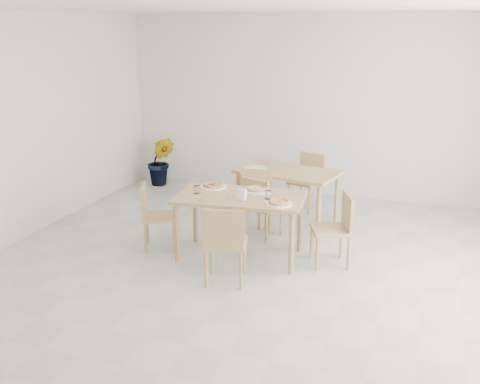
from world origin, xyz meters
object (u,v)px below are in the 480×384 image
(pizza_margherita, at_px, (279,202))
(plate_empty, at_px, (255,168))
(plate_pepperoni, at_px, (213,187))
(chair_back_s, at_px, (259,203))
(tumbler_a, at_px, (197,190))
(pizza_pepperoni, at_px, (213,185))
(main_table, at_px, (240,203))
(chair_west, at_px, (153,212))
(chair_south, at_px, (225,240))
(chair_north, at_px, (255,198))
(potted_plant, at_px, (161,161))
(plate_margherita, at_px, (279,204))
(napkin_holder, at_px, (242,195))
(chair_east, at_px, (338,224))
(chair_back_n, at_px, (308,177))
(pizza_mushroom, at_px, (256,189))
(tumbler_b, at_px, (268,195))
(plate_mushroom, at_px, (256,191))
(second_table, at_px, (288,177))

(pizza_margherita, height_order, plate_empty, pizza_margherita)
(plate_pepperoni, xyz_separation_m, chair_back_s, (0.45, 0.42, -0.29))
(tumbler_a, bearing_deg, pizza_pepperoni, 74.07)
(main_table, relative_size, chair_back_s, 1.89)
(chair_west, bearing_deg, chair_south, -144.52)
(chair_north, xyz_separation_m, pizza_margherita, (0.58, -1.00, 0.30))
(chair_back_s, relative_size, potted_plant, 0.97)
(plate_margherita, xyz_separation_m, potted_plant, (-2.79, 2.68, -0.34))
(tumbler_a, distance_m, napkin_holder, 0.59)
(chair_south, distance_m, pizza_pepperoni, 1.13)
(pizza_margherita, xyz_separation_m, chair_back_s, (-0.47, 0.83, -0.31))
(plate_margherita, distance_m, pizza_pepperoni, 1.01)
(chair_east, bearing_deg, chair_back_n, 179.06)
(chair_back_s, bearing_deg, potted_plant, -21.46)
(chair_south, distance_m, pizza_mushroom, 1.02)
(main_table, xyz_separation_m, chair_east, (1.10, 0.15, -0.18))
(tumbler_a, xyz_separation_m, tumbler_b, (0.84, 0.07, 0.00))
(plate_mushroom, distance_m, tumbler_a, 0.70)
(main_table, distance_m, napkin_holder, 0.25)
(pizza_pepperoni, distance_m, napkin_holder, 0.64)
(pizza_mushroom, relative_size, chair_back_s, 0.32)
(main_table, bearing_deg, chair_south, -88.44)
(chair_east, height_order, pizza_pepperoni, chair_east)
(pizza_margherita, distance_m, second_table, 1.52)
(plate_mushroom, distance_m, pizza_pepperoni, 0.54)
(main_table, bearing_deg, chair_east, 2.46)
(pizza_margherita, relative_size, tumbler_b, 2.44)
(plate_margherita, bearing_deg, second_table, 100.53)
(plate_pepperoni, height_order, tumbler_a, tumbler_a)
(plate_pepperoni, bearing_deg, napkin_holder, -38.80)
(pizza_mushroom, xyz_separation_m, tumbler_a, (-0.62, -0.31, 0.02))
(chair_south, relative_size, plate_mushroom, 2.76)
(chair_west, height_order, plate_mushroom, chair_west)
(chair_north, bearing_deg, second_table, 49.21)
(chair_south, xyz_separation_m, plate_pepperoni, (-0.51, 0.97, 0.26))
(chair_back_n, bearing_deg, chair_north, -90.64)
(chair_back_n, distance_m, potted_plant, 2.66)
(chair_back_s, bearing_deg, chair_east, 172.56)
(plate_mushroom, xyz_separation_m, pizza_margherita, (0.39, -0.41, 0.02))
(napkin_holder, height_order, plate_empty, napkin_holder)
(chair_south, height_order, pizza_margherita, chair_south)
(chair_east, height_order, tumbler_a, tumbler_a)
(plate_mushroom, bearing_deg, pizza_margherita, -46.64)
(chair_east, xyz_separation_m, tumbler_b, (-0.77, -0.16, 0.32))
(tumbler_b, bearing_deg, chair_south, -108.26)
(pizza_margherita, xyz_separation_m, pizza_pepperoni, (-0.92, 0.40, 0.00))
(plate_pepperoni, height_order, plate_empty, same)
(chair_west, distance_m, pizza_pepperoni, 0.80)
(chair_west, height_order, napkin_holder, napkin_holder)
(pizza_mushroom, relative_size, plate_empty, 0.83)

